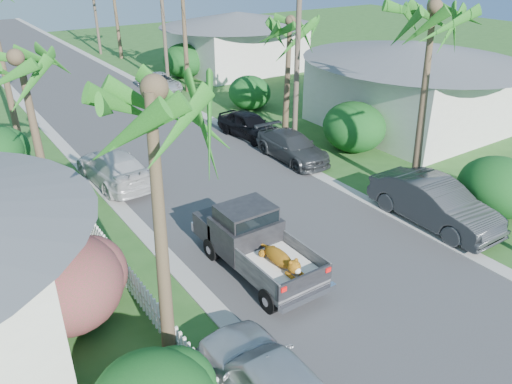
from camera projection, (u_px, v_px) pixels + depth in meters
ground at (430, 334)px, 13.51m from camera, size 120.00×120.00×0.00m
road at (109, 109)px, 31.97m from camera, size 8.00×100.00×0.02m
curb_left at (39, 121)px, 29.78m from camera, size 0.60×100.00×0.06m
curb_right at (170, 98)px, 34.14m from camera, size 0.60×100.00×0.06m
pickup_truck at (251, 239)px, 15.98m from camera, size 1.98×5.12×2.06m
parked_car_rn at (434, 203)px, 18.54m from camera, size 1.86×5.16×1.69m
parked_car_rm at (292, 147)px, 24.23m from camera, size 1.92×4.51×1.30m
parked_car_rf at (249, 125)px, 27.04m from camera, size 2.03×4.20×1.38m
parked_car_rd at (160, 83)px, 35.65m from camera, size 2.16×4.46×1.22m
parked_car_lf at (114, 168)px, 21.74m from camera, size 2.24×5.09×1.45m
palm_l_a at (146, 93)px, 9.50m from camera, size 4.40×4.40×8.20m
palm_l_b at (20, 58)px, 16.19m from camera, size 4.40×4.40×7.40m
palm_r_a at (438, 8)px, 17.83m from camera, size 4.40×4.40×8.70m
palm_r_b at (289, 22)px, 25.28m from camera, size 4.40×4.40×7.20m
shrub_l_b at (66, 283)px, 13.41m from camera, size 3.00×3.30×2.60m
shrub_l_c at (46, 226)px, 16.70m from camera, size 2.40×2.64×2.00m
shrub_r_a at (498, 187)px, 19.06m from camera, size 2.80×3.08×2.30m
shrub_r_b at (354, 127)px, 25.03m from camera, size 3.00×3.30×2.50m
shrub_r_c at (249, 93)px, 31.61m from camera, size 2.60×2.86×2.10m
shrub_r_d at (184, 61)px, 39.14m from camera, size 3.20×3.52×2.60m
picket_fence at (140, 293)px, 14.31m from camera, size 0.10×11.00×1.00m
house_right_near at (410, 89)px, 27.97m from camera, size 8.00×9.00×4.80m
house_right_far at (238, 43)px, 41.31m from camera, size 9.00×8.00×4.60m
utility_pole_b at (297, 58)px, 23.90m from camera, size 1.60×0.26×9.00m
utility_pole_c at (163, 22)px, 34.98m from camera, size 1.60×0.26×9.00m
utility_pole_d at (94, 3)px, 46.06m from camera, size 1.60×0.26×9.00m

